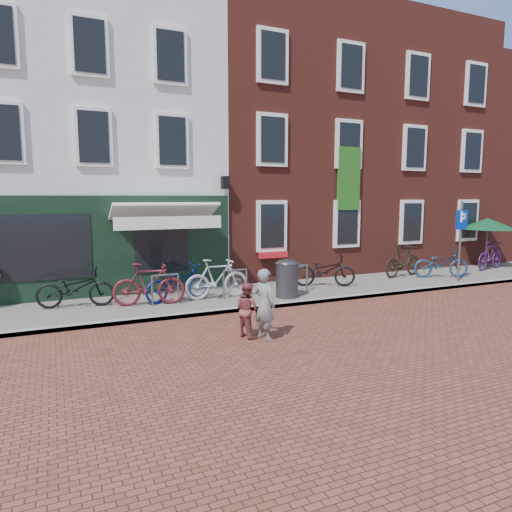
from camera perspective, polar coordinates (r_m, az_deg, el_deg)
name	(u,v)px	position (r m, az deg, el deg)	size (l,w,h in m)	color
ground	(302,305)	(12.62, 5.80, -6.17)	(80.00, 80.00, 0.00)	brown
sidewalk	(306,290)	(14.37, 6.30, -4.30)	(24.00, 3.00, 0.10)	slate
building_stucco	(84,154)	(17.74, -20.74, 11.94)	(8.00, 8.00, 9.00)	silver
building_brick_mid	(262,148)	(19.52, 0.75, 13.42)	(6.00, 8.00, 10.00)	maroon
building_brick_right	(377,153)	(22.69, 14.98, 12.34)	(6.00, 8.00, 10.00)	maroon
filler_right	(475,168)	(27.18, 25.84, 9.94)	(7.00, 8.00, 9.00)	maroon
litter_bin	(287,276)	(13.03, 3.91, -2.53)	(0.64, 0.64, 1.18)	#3A393D
parking_sign	(461,231)	(16.81, 24.33, 2.90)	(0.50, 0.08, 2.73)	#4C4C4F
parasol	(488,222)	(20.76, 27.08, 3.86)	(2.24, 2.24, 2.11)	#4C4C4F
woman	(265,304)	(9.48, 1.10, -6.06)	(0.55, 0.36, 1.50)	slate
boy	(247,310)	(9.68, -1.11, -6.75)	(0.57, 0.44, 1.17)	brown
bicycle_0	(75,288)	(12.72, -21.73, -3.75)	(0.68, 1.94, 1.02)	black
bicycle_1	(149,284)	(12.36, -13.28, -3.46)	(0.53, 1.89, 1.13)	#56171B
bicycle_2	(178,282)	(12.75, -9.78, -3.29)	(0.68, 1.94, 1.02)	navy
bicycle_3	(217,279)	(12.88, -4.92, -2.85)	(0.53, 1.89, 1.13)	#ADACAF
bicycle_4	(325,271)	(14.74, 8.61, -1.82)	(0.68, 1.94, 1.02)	black
bicycle_5	(403,261)	(17.17, 17.99, -0.61)	(0.53, 1.89, 1.13)	black
bicycle_6	(441,263)	(17.47, 22.19, -0.86)	(0.68, 1.94, 1.02)	navy
bicycle_7	(490,255)	(20.21, 27.34, 0.08)	(0.53, 1.89, 1.13)	#41184A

